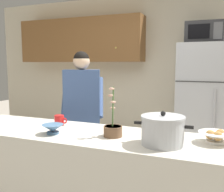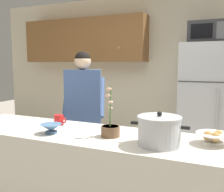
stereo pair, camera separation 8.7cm
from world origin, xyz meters
The scene contains 10 objects.
back_wall_unit centered at (-0.27, 2.25, 1.43)m, with size 6.00×0.48×2.60m.
kitchen_island centered at (0.00, 0.00, 0.46)m, with size 2.57×0.68×0.92m, color silver.
refrigerator centered at (0.81, 1.85, 0.88)m, with size 0.64×0.68×1.77m.
microwave centered at (0.81, 1.83, 1.91)m, with size 0.48×0.37×0.28m.
person_near_pot centered at (-0.47, 0.77, 1.02)m, with size 0.60×0.56×1.64m.
cooking_pot centered at (0.65, -0.08, 1.03)m, with size 0.42×0.31×0.25m.
coffee_mug centered at (-0.38, 0.15, 0.97)m, with size 0.13×0.09×0.10m.
bread_bowl centered at (1.01, 0.10, 0.97)m, with size 0.25×0.25×0.10m.
empty_bowl centered at (-0.25, -0.14, 0.97)m, with size 0.18×0.18×0.08m.
potted_orchid centered at (0.24, -0.02, 0.98)m, with size 0.15×0.15×0.40m.
Camera 2 is at (1.07, -1.87, 1.50)m, focal length 41.58 mm.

